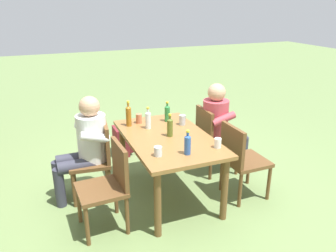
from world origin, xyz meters
TOP-DOWN VIEW (x-y plane):
  - ground_plane at (0.00, 0.00)m, footprint 24.00×24.00m
  - dining_table at (0.00, 0.00)m, footprint 1.42×0.87m
  - chair_near_right at (0.32, -0.74)m, footprint 0.45×0.45m
  - chair_far_right at (0.31, 0.74)m, footprint 0.49×0.49m
  - chair_near_left at (-0.32, -0.74)m, footprint 0.45×0.45m
  - chair_far_left at (-0.32, 0.74)m, footprint 0.46×0.46m
  - person_in_white_shirt at (0.32, -0.85)m, footprint 0.47×0.61m
  - person_in_plaid_shirt at (0.32, 0.85)m, footprint 0.47×0.61m
  - bottle_amber at (0.47, 0.30)m, footprint 0.06×0.06m
  - bottle_olive at (0.00, -0.02)m, footprint 0.06×0.06m
  - bottle_green at (0.45, -0.17)m, footprint 0.06×0.06m
  - bottle_blue at (-0.48, -0.01)m, footprint 0.06×0.06m
  - bottle_clear at (0.31, 0.12)m, footprint 0.06×0.06m
  - cup_terracotta at (0.52, 0.17)m, footprint 0.07×0.07m
  - cup_glass at (-0.41, 0.27)m, footprint 0.08×0.08m
  - cup_steel at (0.27, -0.29)m, footprint 0.08×0.08m
  - cup_white at (-0.46, -0.35)m, footprint 0.07×0.07m
  - backpack_by_near_side at (1.27, 0.21)m, footprint 0.30×0.24m

SIDE VIEW (x-z plane):
  - ground_plane at x=0.00m, z-range 0.00..0.00m
  - backpack_by_near_side at x=1.27m, z-range -0.01..0.41m
  - chair_near_right at x=0.32m, z-range 0.05..0.92m
  - chair_far_right at x=0.31m, z-range 0.05..0.92m
  - chair_near_left at x=-0.32m, z-range 0.05..0.92m
  - chair_far_left at x=-0.32m, z-range 0.05..0.92m
  - dining_table at x=0.00m, z-range 0.27..1.00m
  - person_in_white_shirt at x=0.32m, z-range 0.07..1.25m
  - person_in_plaid_shirt at x=0.32m, z-range 0.07..1.25m
  - cup_glass at x=-0.41m, z-range 0.73..0.83m
  - cup_white at x=-0.46m, z-range 0.73..0.83m
  - cup_terracotta at x=0.52m, z-range 0.73..0.85m
  - cup_steel at x=0.27m, z-range 0.73..0.85m
  - bottle_blue at x=-0.48m, z-range 0.72..0.96m
  - bottle_green at x=0.45m, z-range 0.72..0.97m
  - bottle_olive at x=0.00m, z-range 0.71..0.97m
  - bottle_clear at x=0.31m, z-range 0.71..0.97m
  - bottle_amber at x=0.47m, z-range 0.71..1.02m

